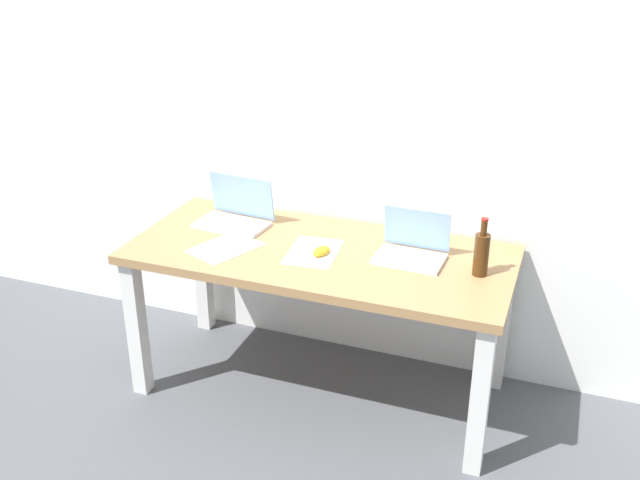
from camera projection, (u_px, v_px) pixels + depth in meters
name	position (u px, v px, depth m)	size (l,w,h in m)	color
ground_plane	(320.00, 387.00, 3.47)	(8.00, 8.00, 0.00)	#515459
back_wall	(353.00, 98.00, 3.30)	(5.20, 0.08, 2.60)	white
desk	(320.00, 270.00, 3.21)	(1.67, 0.74, 0.72)	#A37A4C
laptop_left	(235.00, 214.00, 3.42)	(0.35, 0.25, 0.22)	silver
laptop_right	(412.00, 248.00, 3.09)	(0.30, 0.23, 0.20)	silver
beer_bottle	(481.00, 253.00, 2.92)	(0.06, 0.06, 0.25)	#47280F
computer_mouse	(321.00, 251.00, 3.13)	(0.06, 0.10, 0.03)	gold
paper_sheet_center	(313.00, 252.00, 3.15)	(0.21, 0.30, 0.00)	white
paper_sheet_front_left	(225.00, 248.00, 3.20)	(0.21, 0.30, 0.00)	white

